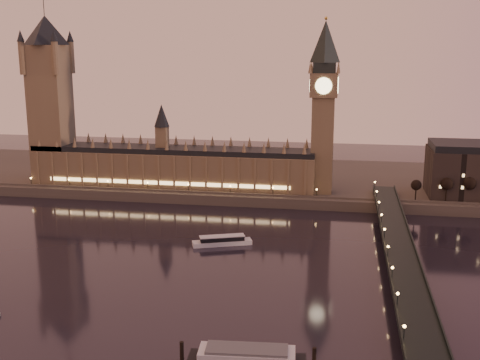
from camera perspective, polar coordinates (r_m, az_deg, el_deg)
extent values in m
plane|color=black|center=(265.58, -5.32, -8.09)|extent=(700.00, 700.00, 0.00)
cube|color=#423D35|center=(416.08, 4.61, 0.01)|extent=(560.00, 130.00, 6.00)
cube|color=brown|center=(383.56, -6.45, 1.02)|extent=(180.00, 26.00, 22.00)
cube|color=black|center=(381.23, -6.49, 2.88)|extent=(180.00, 22.00, 3.20)
cube|color=#FFCC7F|center=(372.19, -7.00, -0.29)|extent=(153.00, 0.25, 2.20)
cube|color=brown|center=(408.11, -17.47, 5.92)|extent=(22.00, 22.00, 88.00)
cone|color=black|center=(405.84, -17.98, 13.36)|extent=(31.68, 31.68, 18.00)
cylinder|color=black|center=(406.46, -18.13, 15.47)|extent=(0.44, 0.44, 12.00)
cube|color=brown|center=(365.38, 7.81, 3.28)|extent=(13.00, 13.00, 58.00)
cube|color=brown|center=(361.33, 7.98, 8.92)|extent=(16.00, 16.00, 14.00)
cylinder|color=#FFEAA5|center=(353.18, 7.93, 8.83)|extent=(9.60, 0.35, 9.60)
cylinder|color=#FFEAA5|center=(361.71, 6.67, 8.96)|extent=(0.35, 9.60, 9.60)
cube|color=black|center=(360.84, 8.03, 10.50)|extent=(13.00, 13.00, 6.00)
cone|color=black|center=(360.61, 8.10, 12.88)|extent=(17.68, 17.68, 24.00)
sphere|color=gold|center=(360.92, 8.17, 14.95)|extent=(2.00, 2.00, 2.00)
cube|color=black|center=(255.62, 15.15, -7.42)|extent=(13.00, 260.00, 2.00)
cube|color=black|center=(254.57, 13.75, -7.07)|extent=(0.60, 260.00, 1.00)
cube|color=black|center=(255.83, 16.59, -7.14)|extent=(0.60, 260.00, 1.00)
cylinder|color=black|center=(360.84, 16.61, -1.17)|extent=(0.70, 0.70, 9.78)
sphere|color=black|center=(359.70, 16.66, -0.38)|extent=(6.52, 6.52, 6.52)
cylinder|color=black|center=(362.88, 18.86, -1.25)|extent=(0.70, 0.70, 9.78)
sphere|color=black|center=(361.75, 18.92, -0.46)|extent=(6.52, 6.52, 6.52)
cylinder|color=black|center=(365.48, 21.09, -1.32)|extent=(0.70, 0.70, 9.78)
sphere|color=black|center=(364.35, 21.15, -0.54)|extent=(6.52, 6.52, 6.52)
cube|color=silver|center=(290.72, -1.70, -5.96)|extent=(28.80, 15.93, 2.09)
cube|color=black|center=(290.06, -1.71, -5.57)|extent=(21.49, 12.25, 2.09)
cube|color=silver|center=(289.68, -1.71, -5.34)|extent=(22.11, 12.69, 0.38)
cube|color=black|center=(185.18, 0.65, -16.68)|extent=(35.72, 12.66, 0.55)
cube|color=silver|center=(184.36, 0.65, -16.22)|extent=(29.08, 11.04, 2.85)
cube|color=#595B5E|center=(183.49, 0.65, -15.73)|extent=(24.63, 9.59, 0.77)
cylinder|color=black|center=(188.12, -5.54, -16.03)|extent=(1.20, 1.20, 7.45)
cylinder|color=black|center=(185.46, 7.04, -16.52)|extent=(1.20, 1.20, 7.45)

